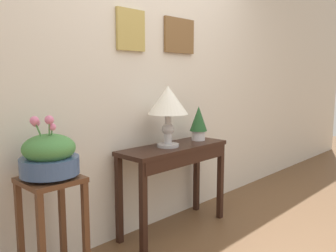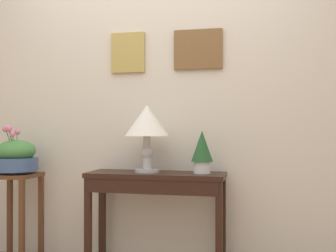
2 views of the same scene
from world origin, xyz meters
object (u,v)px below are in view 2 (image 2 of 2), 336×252
at_px(potted_plant_on_console, 202,150).
at_px(planter_bowl_wide, 16,156).
at_px(table_lamp, 147,124).
at_px(pedestal_stand_left, 16,219).
at_px(console_table, 155,190).

xyz_separation_m(potted_plant_on_console, planter_bowl_wide, (-1.45, -0.06, -0.06)).
distance_m(table_lamp, potted_plant_on_console, 0.45).
distance_m(potted_plant_on_console, planter_bowl_wide, 1.46).
distance_m(table_lamp, planter_bowl_wide, 1.08).
distance_m(table_lamp, pedestal_stand_left, 1.28).
xyz_separation_m(table_lamp, potted_plant_on_console, (0.41, 0.01, -0.19)).
distance_m(console_table, planter_bowl_wide, 1.14).
distance_m(console_table, table_lamp, 0.49).
height_order(potted_plant_on_console, pedestal_stand_left, potted_plant_on_console).
xyz_separation_m(table_lamp, planter_bowl_wide, (-1.05, -0.04, -0.25)).
bearing_deg(pedestal_stand_left, table_lamp, 2.35).
xyz_separation_m(table_lamp, pedestal_stand_left, (-1.05, -0.04, -0.73)).
height_order(table_lamp, pedestal_stand_left, table_lamp).
relative_size(console_table, potted_plant_on_console, 3.29).
relative_size(potted_plant_on_console, pedestal_stand_left, 0.44).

